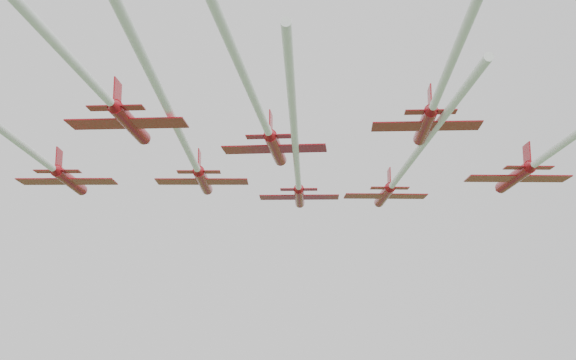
{
  "coord_description": "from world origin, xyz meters",
  "views": [
    {
      "loc": [
        2.58,
        -73.37,
        42.19
      ],
      "look_at": [
        1.0,
        5.48,
        59.27
      ],
      "focal_mm": 50.0,
      "sensor_mm": 36.0,
      "label": 1
    }
  ],
  "objects_px": {
    "jet_row2_right": "(400,175)",
    "jet_row4_right": "(442,85)",
    "jet_row3_right": "(571,138)",
    "jet_row2_left": "(187,148)",
    "jet_lead": "(297,171)",
    "jet_row3_mid": "(255,101)",
    "jet_row3_left": "(30,151)",
    "jet_row4_left": "(70,59)"
  },
  "relations": [
    {
      "from": "jet_row2_right",
      "to": "jet_row4_right",
      "type": "height_order",
      "value": "jet_row2_right"
    },
    {
      "from": "jet_row3_right",
      "to": "jet_row2_left",
      "type": "bearing_deg",
      "value": 157.61
    },
    {
      "from": "jet_lead",
      "to": "jet_row2_left",
      "type": "distance_m",
      "value": 15.24
    },
    {
      "from": "jet_row2_left",
      "to": "jet_row2_right",
      "type": "height_order",
      "value": "jet_row2_left"
    },
    {
      "from": "jet_lead",
      "to": "jet_row3_mid",
      "type": "bearing_deg",
      "value": -96.91
    },
    {
      "from": "jet_row3_right",
      "to": "jet_lead",
      "type": "bearing_deg",
      "value": 130.07
    },
    {
      "from": "jet_row3_right",
      "to": "jet_row4_right",
      "type": "distance_m",
      "value": 14.57
    },
    {
      "from": "jet_row3_left",
      "to": "jet_row4_right",
      "type": "xyz_separation_m",
      "value": [
        30.77,
        -11.9,
        1.24
      ]
    },
    {
      "from": "jet_row3_left",
      "to": "jet_row3_right",
      "type": "relative_size",
      "value": 0.86
    },
    {
      "from": "jet_row4_right",
      "to": "jet_lead",
      "type": "bearing_deg",
      "value": 108.63
    },
    {
      "from": "jet_lead",
      "to": "jet_row3_right",
      "type": "bearing_deg",
      "value": -47.04
    },
    {
      "from": "jet_row2_left",
      "to": "jet_row3_right",
      "type": "relative_size",
      "value": 1.02
    },
    {
      "from": "jet_row3_mid",
      "to": "jet_row4_right",
      "type": "distance_m",
      "value": 15.53
    },
    {
      "from": "jet_row2_left",
      "to": "jet_row3_mid",
      "type": "relative_size",
      "value": 1.0
    },
    {
      "from": "jet_row2_left",
      "to": "jet_row3_left",
      "type": "height_order",
      "value": "jet_row2_left"
    },
    {
      "from": "jet_lead",
      "to": "jet_row3_mid",
      "type": "height_order",
      "value": "jet_row3_mid"
    },
    {
      "from": "jet_lead",
      "to": "jet_row2_left",
      "type": "relative_size",
      "value": 0.98
    },
    {
      "from": "jet_lead",
      "to": "jet_row2_right",
      "type": "xyz_separation_m",
      "value": [
        9.99,
        -5.44,
        -1.68
      ]
    },
    {
      "from": "jet_row2_right",
      "to": "jet_row3_left",
      "type": "bearing_deg",
      "value": -157.45
    },
    {
      "from": "jet_row3_mid",
      "to": "jet_row4_right",
      "type": "bearing_deg",
      "value": -30.81
    },
    {
      "from": "jet_row3_left",
      "to": "jet_row3_right",
      "type": "height_order",
      "value": "jet_row3_right"
    },
    {
      "from": "jet_row4_left",
      "to": "jet_row4_right",
      "type": "distance_m",
      "value": 23.55
    },
    {
      "from": "jet_row4_left",
      "to": "jet_row3_left",
      "type": "bearing_deg",
      "value": 118.77
    },
    {
      "from": "jet_row3_right",
      "to": "jet_row4_right",
      "type": "bearing_deg",
      "value": -142.9
    },
    {
      "from": "jet_row3_right",
      "to": "jet_row4_right",
      "type": "height_order",
      "value": "jet_row4_right"
    },
    {
      "from": "jet_row3_left",
      "to": "jet_row3_right",
      "type": "distance_m",
      "value": 42.06
    },
    {
      "from": "jet_row3_right",
      "to": "jet_row4_left",
      "type": "bearing_deg",
      "value": -162.36
    },
    {
      "from": "jet_row2_left",
      "to": "jet_row4_left",
      "type": "bearing_deg",
      "value": -100.29
    },
    {
      "from": "jet_row4_left",
      "to": "jet_row4_right",
      "type": "bearing_deg",
      "value": 10.86
    },
    {
      "from": "jet_row4_right",
      "to": "jet_row3_right",
      "type": "bearing_deg",
      "value": 41.37
    },
    {
      "from": "jet_lead",
      "to": "jet_row3_right",
      "type": "xyz_separation_m",
      "value": [
        20.85,
        -22.78,
        -2.71
      ]
    },
    {
      "from": "jet_row3_left",
      "to": "jet_row2_right",
      "type": "bearing_deg",
      "value": 24.67
    },
    {
      "from": "jet_lead",
      "to": "jet_row3_left",
      "type": "relative_size",
      "value": 1.16
    },
    {
      "from": "jet_row2_right",
      "to": "jet_row4_right",
      "type": "relative_size",
      "value": 1.08
    },
    {
      "from": "jet_row2_left",
      "to": "jet_row3_left",
      "type": "relative_size",
      "value": 1.19
    },
    {
      "from": "jet_row2_right",
      "to": "jet_row3_mid",
      "type": "bearing_deg",
      "value": -128.93
    },
    {
      "from": "jet_lead",
      "to": "jet_row4_left",
      "type": "xyz_separation_m",
      "value": [
        -13.66,
        -35.37,
        -0.94
      ]
    },
    {
      "from": "jet_lead",
      "to": "jet_row2_right",
      "type": "relative_size",
      "value": 1.23
    },
    {
      "from": "jet_row3_left",
      "to": "jet_row3_right",
      "type": "bearing_deg",
      "value": -4.2
    },
    {
      "from": "jet_row4_left",
      "to": "jet_row2_right",
      "type": "bearing_deg",
      "value": 54.36
    },
    {
      "from": "jet_row2_right",
      "to": "jet_row4_left",
      "type": "distance_m",
      "value": 38.15
    },
    {
      "from": "jet_lead",
      "to": "jet_row2_left",
      "type": "xyz_separation_m",
      "value": [
        -9.88,
        -11.6,
        -0.46
      ]
    }
  ]
}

